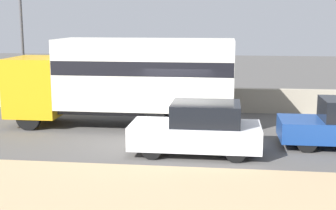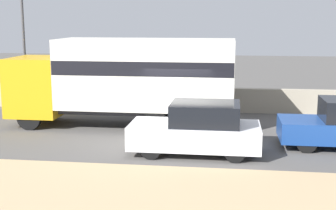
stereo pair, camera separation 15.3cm
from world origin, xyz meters
The scene contains 6 objects.
ground_plane centered at (0.00, 0.00, 0.00)m, with size 80.00×80.00×0.00m, color #514F4C.
dirt_shoulder_foreground centered at (0.00, -5.09, 0.02)m, with size 60.00×4.34×0.04m.
stone_wall_backdrop centered at (0.00, 5.69, 0.56)m, with size 60.00×0.35×1.12m.
street_lamp centered at (-7.52, 4.54, 3.74)m, with size 0.56×0.28×6.40m.
box_truck centered at (-2.16, 2.14, 2.03)m, with size 8.98×2.48×3.52m.
car_hatchback centered at (0.92, -1.35, 0.81)m, with size 4.17×1.86×1.67m.
Camera 2 is at (1.93, -15.97, 4.31)m, focal length 50.00 mm.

